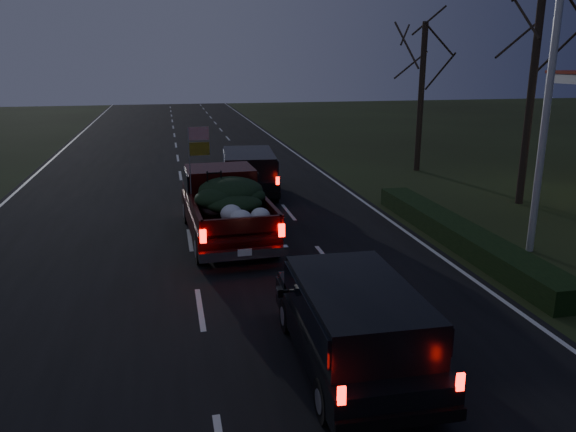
{
  "coord_description": "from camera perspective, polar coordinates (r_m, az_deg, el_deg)",
  "views": [
    {
      "loc": [
        -0.49,
        -11.45,
        5.29
      ],
      "look_at": [
        2.51,
        2.52,
        1.3
      ],
      "focal_mm": 35.0,
      "sensor_mm": 36.0,
      "label": 1
    }
  ],
  "objects": [
    {
      "name": "hedge_row",
      "position": [
        17.39,
        16.95,
        -1.78
      ],
      "size": [
        1.0,
        10.0,
        0.6
      ],
      "primitive_type": "cube",
      "color": "black",
      "rests_on": "ground"
    },
    {
      "name": "road_asphalt",
      "position": [
        12.62,
        -8.91,
        -9.34
      ],
      "size": [
        14.0,
        120.0,
        0.02
      ],
      "primitive_type": "cube",
      "color": "black",
      "rests_on": "ground"
    },
    {
      "name": "pickup_truck",
      "position": [
        17.09,
        -6.39,
        1.45
      ],
      "size": [
        2.48,
        5.91,
        3.05
      ],
      "rotation": [
        0.0,
        0.0,
        0.04
      ],
      "color": "#340807",
      "rests_on": "ground"
    },
    {
      "name": "bare_tree_mid",
      "position": [
        22.59,
        24.11,
        17.01
      ],
      "size": [
        3.6,
        3.6,
        8.5
      ],
      "color": "black",
      "rests_on": "ground"
    },
    {
      "name": "lead_suv",
      "position": [
        22.68,
        -4.01,
        4.84
      ],
      "size": [
        2.48,
        5.09,
        1.42
      ],
      "rotation": [
        0.0,
        0.0,
        -0.09
      ],
      "color": "black",
      "rests_on": "ground"
    },
    {
      "name": "rear_suv",
      "position": [
        9.91,
        6.76,
        -10.2
      ],
      "size": [
        2.15,
        4.62,
        1.32
      ],
      "rotation": [
        0.0,
        0.0,
        -0.02
      ],
      "color": "black",
      "rests_on": "ground"
    },
    {
      "name": "ground",
      "position": [
        12.62,
        -8.91,
        -9.38
      ],
      "size": [
        120.0,
        120.0,
        0.0
      ],
      "primitive_type": "plane",
      "color": "black",
      "rests_on": "ground"
    },
    {
      "name": "light_pole",
      "position": [
        16.75,
        25.37,
        14.82
      ],
      "size": [
        0.5,
        0.9,
        9.16
      ],
      "color": "silver",
      "rests_on": "ground"
    },
    {
      "name": "bare_tree_far",
      "position": [
        28.13,
        13.58,
        15.07
      ],
      "size": [
        3.6,
        3.6,
        7.0
      ],
      "color": "black",
      "rests_on": "ground"
    }
  ]
}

